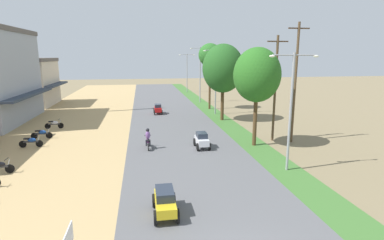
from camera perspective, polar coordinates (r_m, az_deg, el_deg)
The scene contains 17 objects.
shophouse_far at distance 50.54m, azimuth -28.99°, elevation 6.24°, with size 9.00×8.60×6.90m.
parked_motorbike_fourth at distance 27.38m, azimuth -27.99°, elevation -3.55°, with size 1.80×0.54×0.94m.
parked_motorbike_fifth at distance 29.75m, azimuth -26.39°, elevation -2.25°, with size 1.80×0.54×0.94m.
parked_motorbike_sixth at distance 33.34m, azimuth -24.46°, elevation -0.64°, with size 1.80×0.54×0.94m.
median_tree_nearest at distance 24.42m, azimuth 12.12°, elevation 8.23°, with size 3.69×3.69×7.84m.
median_tree_second at distance 33.99m, azimuth 5.85°, elevation 9.60°, with size 4.55×4.55×8.46m.
median_tree_third at distance 41.22m, azimuth 3.42°, elevation 12.01°, with size 3.08×3.08×8.79m.
streetlamp_near at distance 19.57m, azimuth 18.12°, elevation 2.87°, with size 3.16×0.20×7.36m.
streetlamp_mid at distance 37.58m, azimuth 4.49°, elevation 8.01°, with size 3.16×0.20×7.96m.
streetlamp_far at distance 47.41m, azimuth 1.53°, elevation 9.17°, with size 3.16×0.20×8.44m.
streetlamp_farthest at distance 60.89m, azimuth -0.95°, elevation 9.35°, with size 3.16×0.20×7.51m.
utility_pole_near at distance 26.56m, azimuth 15.37°, elevation 5.95°, with size 1.80×0.20×8.87m.
utility_pole_far at distance 26.48m, azimuth 18.83°, elevation 6.80°, with size 1.80×0.20×9.86m.
car_sedan_yellow at distance 14.39m, azimuth -5.11°, elevation -14.87°, with size 1.10×2.26×1.19m.
car_hatchback_white at distance 23.95m, azimuth 1.85°, elevation -3.71°, with size 1.04×2.00×1.23m.
car_hatchback_red at distance 38.17m, azimuth -6.43°, elevation 2.15°, with size 1.04×2.00×1.23m.
motorbike_ahead_second at distance 23.97m, azimuth -8.29°, elevation -3.55°, with size 0.54×1.80×1.66m.
Camera 1 is at (-3.22, -7.98, 7.24)m, focal length 28.37 mm.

